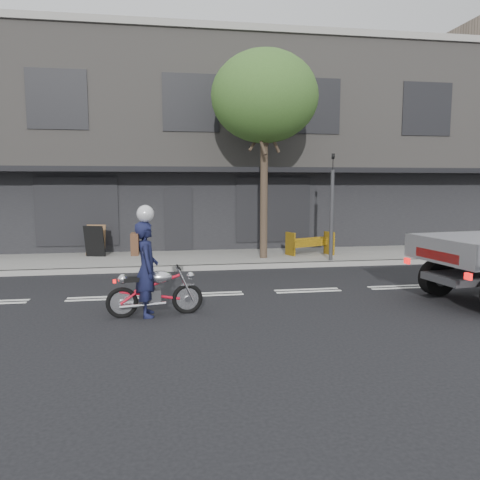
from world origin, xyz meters
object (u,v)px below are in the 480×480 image
traffic_light_pole (332,213)px  construction_barrier (312,244)px  sandwich_board (94,241)px  rider (147,269)px  street_tree (264,97)px  motorcycle (155,291)px

traffic_light_pole → construction_barrier: size_ratio=2.38×
sandwich_board → rider: bearing=-58.6°
street_tree → construction_barrier: bearing=3.7°
construction_barrier → sandwich_board: 7.25m
traffic_light_pole → rider: (-5.55, -4.92, -0.72)m
traffic_light_pole → sandwich_board: 7.81m
street_tree → sandwich_board: size_ratio=6.45×
motorcycle → sandwich_board: (-2.11, 6.82, 0.17)m
motorcycle → construction_barrier: 7.77m
construction_barrier → traffic_light_pole: bearing=-71.6°
street_tree → motorcycle: (-3.40, -5.77, -4.78)m
traffic_light_pole → sandwich_board: bearing=165.8°
construction_barrier → sandwich_board: (-7.19, 0.94, 0.11)m
street_tree → rider: street_tree is taller
motorcycle → sandwich_board: bearing=101.9°
traffic_light_pole → construction_barrier: (-0.32, 0.96, -1.09)m
traffic_light_pole → construction_barrier: traffic_light_pole is taller
traffic_light_pole → motorcycle: 7.39m
street_tree → sandwich_board: street_tree is taller
traffic_light_pole → street_tree: bearing=157.0°
traffic_light_pole → sandwich_board: size_ratio=3.34×
construction_barrier → street_tree: bearing=-176.3°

